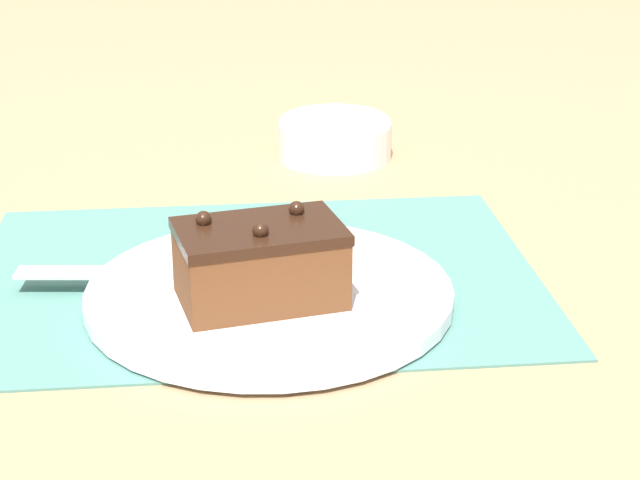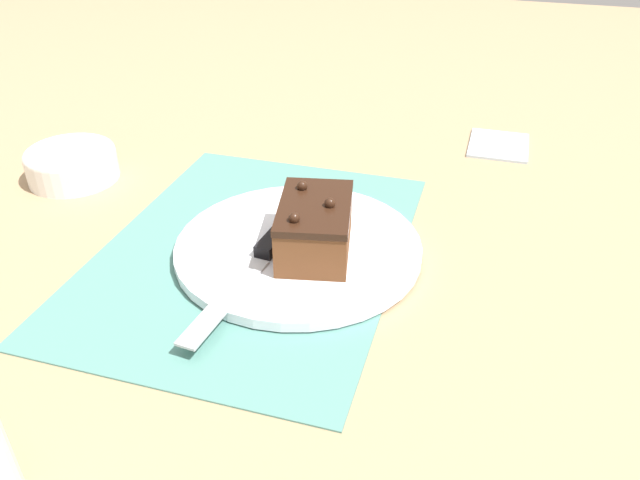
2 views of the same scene
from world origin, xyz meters
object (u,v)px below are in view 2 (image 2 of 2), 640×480
object	(u,v)px
chocolate_cake	(314,228)
small_bowl	(72,163)
serving_knife	(259,258)
cake_plate	(299,247)

from	to	relation	value
chocolate_cake	small_bowl	size ratio (longest dim) A/B	1.08
chocolate_cake	serving_knife	world-z (taller)	chocolate_cake
cake_plate	chocolate_cake	world-z (taller)	chocolate_cake
serving_knife	small_bowl	size ratio (longest dim) A/B	1.81
cake_plate	serving_knife	distance (m)	0.06
small_bowl	chocolate_cake	bearing A→B (deg)	-104.90
cake_plate	serving_knife	world-z (taller)	serving_knife
cake_plate	serving_knife	xyz separation A→B (m)	(-0.05, 0.03, 0.01)
chocolate_cake	small_bowl	distance (m)	0.40
chocolate_cake	serving_knife	size ratio (longest dim) A/B	0.60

